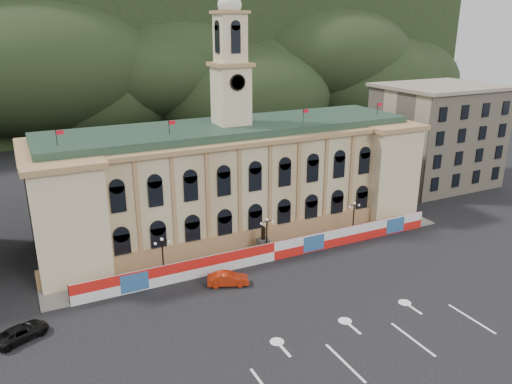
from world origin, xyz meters
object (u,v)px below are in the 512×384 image
lamp_center (267,233)px  red_sedan (228,279)px  statue (263,243)px  black_suv (21,333)px

lamp_center → red_sedan: bearing=-146.1°
statue → black_suv: statue is taller
black_suv → statue: bearing=-100.7°
statue → black_suv: bearing=-166.7°
statue → lamp_center: (0.00, -1.00, 1.89)m
statue → black_suv: size_ratio=0.65×
statue → red_sedan: statue is taller
statue → lamp_center: 2.14m
lamp_center → black_suv: (-30.00, -6.09, -2.35)m
red_sedan → statue: bearing=-30.4°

